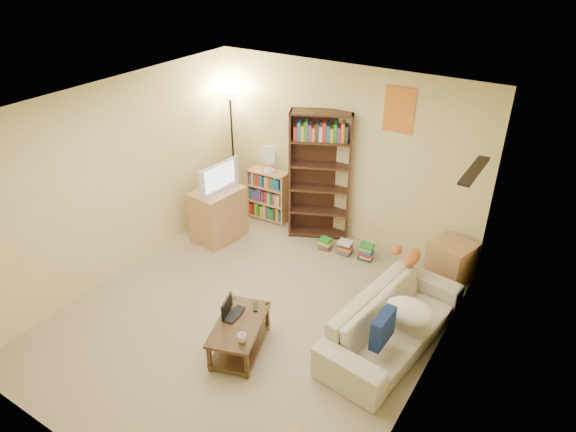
{
  "coord_description": "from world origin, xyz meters",
  "views": [
    {
      "loc": [
        2.87,
        -3.71,
        3.99
      ],
      "look_at": [
        0.07,
        0.69,
        1.05
      ],
      "focal_mm": 32.0,
      "sensor_mm": 36.0,
      "label": 1
    }
  ],
  "objects_px": {
    "side_table": "(451,262)",
    "television": "(215,177)",
    "short_bookshelf": "(268,195)",
    "floor_lamp": "(231,117)",
    "tv_stand": "(218,214)",
    "mug": "(242,338)",
    "tabby_cat": "(409,256)",
    "tall_bookshelf": "(320,173)",
    "sofa": "(393,322)",
    "desk_fan": "(268,158)",
    "coffee_table": "(240,333)",
    "laptop": "(238,315)"
  },
  "relations": [
    {
      "from": "side_table",
      "to": "television",
      "type": "bearing_deg",
      "value": -166.5
    },
    {
      "from": "short_bookshelf",
      "to": "floor_lamp",
      "type": "xyz_separation_m",
      "value": [
        -0.65,
        0.0,
        1.13
      ]
    },
    {
      "from": "tv_stand",
      "to": "floor_lamp",
      "type": "relative_size",
      "value": 0.4
    },
    {
      "from": "side_table",
      "to": "floor_lamp",
      "type": "bearing_deg",
      "value": 178.63
    },
    {
      "from": "mug",
      "to": "floor_lamp",
      "type": "height_order",
      "value": "floor_lamp"
    },
    {
      "from": "tabby_cat",
      "to": "tall_bookshelf",
      "type": "bearing_deg",
      "value": 154.32
    },
    {
      "from": "sofa",
      "to": "desk_fan",
      "type": "height_order",
      "value": "desk_fan"
    },
    {
      "from": "tabby_cat",
      "to": "television",
      "type": "height_order",
      "value": "television"
    },
    {
      "from": "tabby_cat",
      "to": "tv_stand",
      "type": "xyz_separation_m",
      "value": [
        -2.85,
        -0.05,
        -0.26
      ]
    },
    {
      "from": "coffee_table",
      "to": "tv_stand",
      "type": "xyz_separation_m",
      "value": [
        -1.67,
        1.7,
        0.15
      ]
    },
    {
      "from": "mug",
      "to": "short_bookshelf",
      "type": "distance_m",
      "value": 3.17
    },
    {
      "from": "laptop",
      "to": "floor_lamp",
      "type": "height_order",
      "value": "floor_lamp"
    },
    {
      "from": "laptop",
      "to": "coffee_table",
      "type": "bearing_deg",
      "value": -144.07
    },
    {
      "from": "tabby_cat",
      "to": "coffee_table",
      "type": "bearing_deg",
      "value": -123.93
    },
    {
      "from": "coffee_table",
      "to": "tv_stand",
      "type": "bearing_deg",
      "value": 116.27
    },
    {
      "from": "tv_stand",
      "to": "floor_lamp",
      "type": "bearing_deg",
      "value": 118.25
    },
    {
      "from": "laptop",
      "to": "side_table",
      "type": "xyz_separation_m",
      "value": [
        1.57,
        2.39,
        -0.11
      ]
    },
    {
      "from": "television",
      "to": "side_table",
      "type": "bearing_deg",
      "value": -70.6
    },
    {
      "from": "desk_fan",
      "to": "short_bookshelf",
      "type": "bearing_deg",
      "value": 136.78
    },
    {
      "from": "sofa",
      "to": "short_bookshelf",
      "type": "xyz_separation_m",
      "value": [
        -2.7,
        1.57,
        0.12
      ]
    },
    {
      "from": "laptop",
      "to": "short_bookshelf",
      "type": "bearing_deg",
      "value": 21.79
    },
    {
      "from": "coffee_table",
      "to": "sofa",
      "type": "bearing_deg",
      "value": 18.05
    },
    {
      "from": "sofa",
      "to": "short_bookshelf",
      "type": "distance_m",
      "value": 3.13
    },
    {
      "from": "television",
      "to": "tv_stand",
      "type": "bearing_deg",
      "value": 0.0
    },
    {
      "from": "mug",
      "to": "tv_stand",
      "type": "height_order",
      "value": "tv_stand"
    },
    {
      "from": "side_table",
      "to": "laptop",
      "type": "bearing_deg",
      "value": -123.42
    },
    {
      "from": "mug",
      "to": "tv_stand",
      "type": "relative_size",
      "value": 0.18
    },
    {
      "from": "sofa",
      "to": "desk_fan",
      "type": "bearing_deg",
      "value": 67.33
    },
    {
      "from": "laptop",
      "to": "television",
      "type": "distance_m",
      "value": 2.35
    },
    {
      "from": "sofa",
      "to": "tv_stand",
      "type": "distance_m",
      "value": 3.09
    },
    {
      "from": "coffee_table",
      "to": "side_table",
      "type": "height_order",
      "value": "side_table"
    },
    {
      "from": "coffee_table",
      "to": "television",
      "type": "bearing_deg",
      "value": 116.27
    },
    {
      "from": "desk_fan",
      "to": "side_table",
      "type": "xyz_separation_m",
      "value": [
        2.83,
        -0.04,
        -0.77
      ]
    },
    {
      "from": "mug",
      "to": "tall_bookshelf",
      "type": "bearing_deg",
      "value": 103.9
    },
    {
      "from": "mug",
      "to": "floor_lamp",
      "type": "bearing_deg",
      "value": 128.81
    },
    {
      "from": "tabby_cat",
      "to": "short_bookshelf",
      "type": "distance_m",
      "value": 2.68
    },
    {
      "from": "tall_bookshelf",
      "to": "floor_lamp",
      "type": "distance_m",
      "value": 1.63
    },
    {
      "from": "laptop",
      "to": "short_bookshelf",
      "type": "distance_m",
      "value": 2.79
    },
    {
      "from": "tabby_cat",
      "to": "laptop",
      "type": "bearing_deg",
      "value": -126.76
    },
    {
      "from": "television",
      "to": "desk_fan",
      "type": "xyz_separation_m",
      "value": [
        0.34,
        0.8,
        0.07
      ]
    },
    {
      "from": "short_bookshelf",
      "to": "floor_lamp",
      "type": "relative_size",
      "value": 0.42
    },
    {
      "from": "coffee_table",
      "to": "short_bookshelf",
      "type": "relative_size",
      "value": 1.16
    },
    {
      "from": "coffee_table",
      "to": "side_table",
      "type": "relative_size",
      "value": 1.72
    },
    {
      "from": "sofa",
      "to": "tall_bookshelf",
      "type": "distance_m",
      "value": 2.51
    },
    {
      "from": "tall_bookshelf",
      "to": "tv_stand",
      "type": "bearing_deg",
      "value": -169.1
    },
    {
      "from": "tabby_cat",
      "to": "sofa",
      "type": "bearing_deg",
      "value": -78.66
    },
    {
      "from": "tabby_cat",
      "to": "mug",
      "type": "relative_size",
      "value": 3.23
    },
    {
      "from": "laptop",
      "to": "tall_bookshelf",
      "type": "distance_m",
      "value": 2.58
    },
    {
      "from": "coffee_table",
      "to": "tall_bookshelf",
      "type": "xyz_separation_m",
      "value": [
        -0.48,
        2.55,
        0.76
      ]
    },
    {
      "from": "laptop",
      "to": "sofa",
      "type": "bearing_deg",
      "value": -63.38
    }
  ]
}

